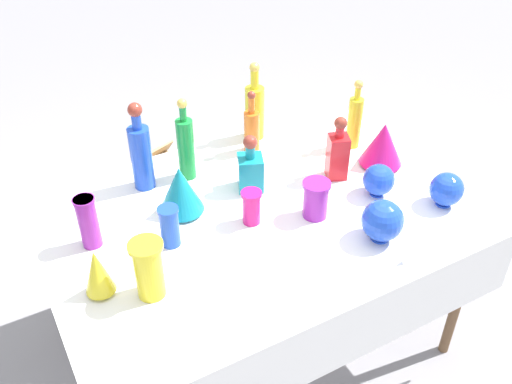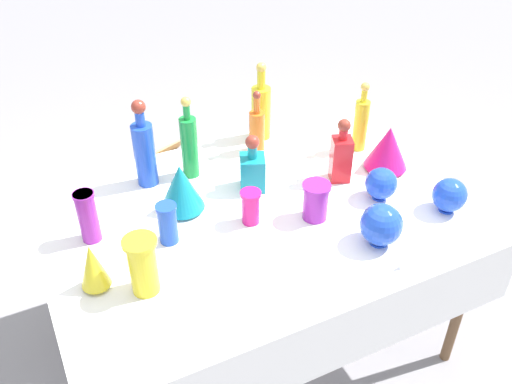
{
  "view_description": "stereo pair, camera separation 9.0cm",
  "coord_description": "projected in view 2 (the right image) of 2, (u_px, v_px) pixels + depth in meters",
  "views": [
    {
      "loc": [
        -0.86,
        -1.55,
        2.17
      ],
      "look_at": [
        0.0,
        0.0,
        0.86
      ],
      "focal_mm": 40.0,
      "sensor_mm": 36.0,
      "label": 1
    },
    {
      "loc": [
        -0.78,
        -1.59,
        2.17
      ],
      "look_at": [
        0.0,
        0.0,
        0.86
      ],
      "focal_mm": 40.0,
      "sensor_mm": 36.0,
      "label": 2
    }
  ],
  "objects": [
    {
      "name": "ground_plane",
      "position": [
        256.0,
        337.0,
        2.71
      ],
      "size": [
        40.0,
        40.0,
        0.0
      ],
      "primitive_type": "plane",
      "color": "gray"
    },
    {
      "name": "display_table",
      "position": [
        260.0,
        228.0,
        2.27
      ],
      "size": [
        1.66,
        1.18,
        0.76
      ],
      "color": "white",
      "rests_on": "ground"
    },
    {
      "name": "tall_bottle_0",
      "position": [
        361.0,
        122.0,
        2.57
      ],
      "size": [
        0.06,
        0.06,
        0.33
      ],
      "color": "yellow",
      "rests_on": "display_table"
    },
    {
      "name": "tall_bottle_1",
      "position": [
        261.0,
        109.0,
        2.64
      ],
      "size": [
        0.09,
        0.09,
        0.38
      ],
      "color": "yellow",
      "rests_on": "display_table"
    },
    {
      "name": "tall_bottle_2",
      "position": [
        144.0,
        150.0,
        2.33
      ],
      "size": [
        0.09,
        0.09,
        0.39
      ],
      "color": "blue",
      "rests_on": "display_table"
    },
    {
      "name": "tall_bottle_3",
      "position": [
        257.0,
        129.0,
        2.56
      ],
      "size": [
        0.07,
        0.07,
        0.3
      ],
      "color": "orange",
      "rests_on": "display_table"
    },
    {
      "name": "tall_bottle_4",
      "position": [
        189.0,
        144.0,
        2.38
      ],
      "size": [
        0.07,
        0.07,
        0.37
      ],
      "color": "#198C38",
      "rests_on": "display_table"
    },
    {
      "name": "square_decanter_0",
      "position": [
        252.0,
        169.0,
        2.34
      ],
      "size": [
        0.13,
        0.13,
        0.25
      ],
      "color": "teal",
      "rests_on": "display_table"
    },
    {
      "name": "square_decanter_1",
      "position": [
        341.0,
        155.0,
        2.38
      ],
      "size": [
        0.11,
        0.11,
        0.29
      ],
      "color": "red",
      "rests_on": "display_table"
    },
    {
      "name": "slender_vase_0",
      "position": [
        88.0,
        215.0,
        2.07
      ],
      "size": [
        0.08,
        0.08,
        0.21
      ],
      "color": "purple",
      "rests_on": "display_table"
    },
    {
      "name": "slender_vase_1",
      "position": [
        316.0,
        200.0,
        2.19
      ],
      "size": [
        0.11,
        0.11,
        0.16
      ],
      "color": "purple",
      "rests_on": "display_table"
    },
    {
      "name": "slender_vase_2",
      "position": [
        143.0,
        264.0,
        1.86
      ],
      "size": [
        0.11,
        0.11,
        0.22
      ],
      "color": "yellow",
      "rests_on": "display_table"
    },
    {
      "name": "slender_vase_3",
      "position": [
        251.0,
        206.0,
        2.17
      ],
      "size": [
        0.08,
        0.08,
        0.14
      ],
      "color": "#C61972",
      "rests_on": "display_table"
    },
    {
      "name": "slender_vase_4",
      "position": [
        168.0,
        222.0,
        2.07
      ],
      "size": [
        0.08,
        0.08,
        0.16
      ],
      "color": "blue",
      "rests_on": "display_table"
    },
    {
      "name": "fluted_vase_0",
      "position": [
        181.0,
        187.0,
        2.22
      ],
      "size": [
        0.18,
        0.18,
        0.21
      ],
      "color": "teal",
      "rests_on": "display_table"
    },
    {
      "name": "fluted_vase_1",
      "position": [
        93.0,
        266.0,
        1.88
      ],
      "size": [
        0.1,
        0.1,
        0.18
      ],
      "color": "yellow",
      "rests_on": "display_table"
    },
    {
      "name": "fluted_vase_2",
      "position": [
        388.0,
        147.0,
        2.45
      ],
      "size": [
        0.19,
        0.19,
        0.2
      ],
      "color": "#C61972",
      "rests_on": "display_table"
    },
    {
      "name": "round_bowl_0",
      "position": [
        381.0,
        225.0,
        2.06
      ],
      "size": [
        0.16,
        0.16,
        0.16
      ],
      "color": "blue",
      "rests_on": "display_table"
    },
    {
      "name": "round_bowl_1",
      "position": [
        450.0,
        195.0,
        2.23
      ],
      "size": [
        0.13,
        0.13,
        0.14
      ],
      "color": "blue",
      "rests_on": "display_table"
    },
    {
      "name": "round_bowl_2",
      "position": [
        381.0,
        184.0,
        2.29
      ],
      "size": [
        0.13,
        0.13,
        0.14
      ],
      "color": "blue",
      "rests_on": "display_table"
    },
    {
      "name": "price_tag_left",
      "position": [
        405.0,
        263.0,
        2.0
      ],
      "size": [
        0.05,
        0.02,
        0.03
      ],
      "primitive_type": "cube",
      "rotation": [
        -0.21,
        0.0,
        0.22
      ],
      "color": "white",
      "rests_on": "display_table"
    },
    {
      "name": "cardboard_box_behind_left",
      "position": [
        163.0,
        190.0,
        3.44
      ],
      "size": [
        0.59,
        0.55,
        0.35
      ],
      "color": "tan",
      "rests_on": "ground"
    }
  ]
}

